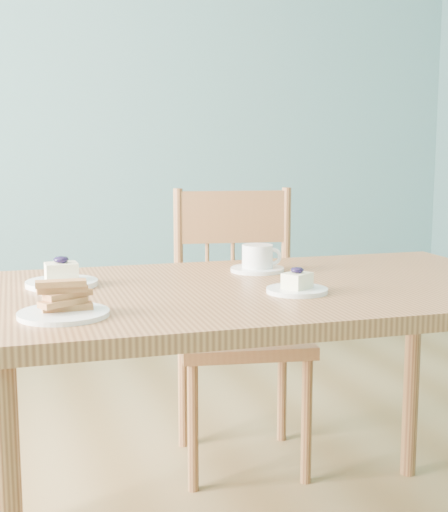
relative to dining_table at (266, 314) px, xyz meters
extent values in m
cube|color=slate|center=(-0.09, 2.71, 0.66)|extent=(5.00, 0.01, 2.70)
cube|color=#976439|center=(0.00, 0.00, 0.06)|extent=(1.46, 0.87, 0.04)
cylinder|color=#976439|center=(-0.64, 0.37, -0.33)|extent=(0.05, 0.05, 0.73)
cylinder|color=#976439|center=(0.67, 0.32, -0.33)|extent=(0.05, 0.05, 0.73)
cube|color=#976439|center=(0.15, 0.59, -0.24)|extent=(0.51, 0.50, 0.04)
cylinder|color=#976439|center=(-0.07, 0.44, -0.47)|extent=(0.04, 0.04, 0.43)
cylinder|color=#976439|center=(0.30, 0.38, -0.47)|extent=(0.04, 0.04, 0.43)
cylinder|color=#976439|center=(-0.01, 0.80, -0.47)|extent=(0.04, 0.04, 0.43)
cylinder|color=#976439|center=(0.37, 0.73, -0.47)|extent=(0.04, 0.04, 0.43)
cylinder|color=#976439|center=(-0.01, 0.81, 0.03)|extent=(0.03, 0.03, 0.50)
cylinder|color=#976439|center=(0.38, 0.74, 0.03)|extent=(0.03, 0.03, 0.50)
cube|color=#976439|center=(0.18, 0.77, 0.18)|extent=(0.38, 0.09, 0.19)
cylinder|color=#976439|center=(0.09, 0.79, -0.07)|extent=(0.01, 0.01, 0.30)
cylinder|color=#976439|center=(0.18, 0.77, -0.07)|extent=(0.01, 0.01, 0.30)
cylinder|color=#976439|center=(0.28, 0.76, -0.07)|extent=(0.01, 0.01, 0.30)
cylinder|color=white|center=(0.03, -0.12, 0.08)|extent=(0.15, 0.15, 0.01)
cube|color=#F0E7B8|center=(0.03, -0.12, 0.11)|extent=(0.08, 0.08, 0.04)
ellipsoid|color=black|center=(0.03, -0.12, 0.13)|extent=(0.03, 0.03, 0.01)
sphere|color=black|center=(0.04, -0.11, 0.13)|extent=(0.01, 0.01, 0.01)
sphere|color=black|center=(0.03, -0.11, 0.13)|extent=(0.01, 0.01, 0.01)
sphere|color=black|center=(0.04, -0.12, 0.13)|extent=(0.01, 0.01, 0.01)
cylinder|color=white|center=(-0.50, 0.16, 0.08)|extent=(0.18, 0.18, 0.01)
cube|color=#F0E7B8|center=(-0.50, 0.16, 0.11)|extent=(0.08, 0.06, 0.05)
ellipsoid|color=black|center=(-0.50, 0.16, 0.14)|extent=(0.04, 0.04, 0.02)
sphere|color=black|center=(-0.49, 0.16, 0.14)|extent=(0.02, 0.02, 0.02)
sphere|color=black|center=(-0.51, 0.17, 0.14)|extent=(0.02, 0.02, 0.02)
sphere|color=black|center=(-0.50, 0.15, 0.14)|extent=(0.02, 0.02, 0.02)
cylinder|color=white|center=(0.05, 0.20, 0.08)|extent=(0.15, 0.15, 0.01)
cylinder|color=white|center=(0.05, 0.20, 0.12)|extent=(0.12, 0.12, 0.07)
cylinder|color=brown|center=(0.05, 0.20, 0.15)|extent=(0.07, 0.07, 0.00)
torus|color=white|center=(0.09, 0.18, 0.12)|extent=(0.05, 0.03, 0.05)
cylinder|color=white|center=(-0.53, -0.18, 0.08)|extent=(0.19, 0.19, 0.01)
camera|label=1|loc=(-0.69, -1.67, 0.43)|focal=50.00mm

